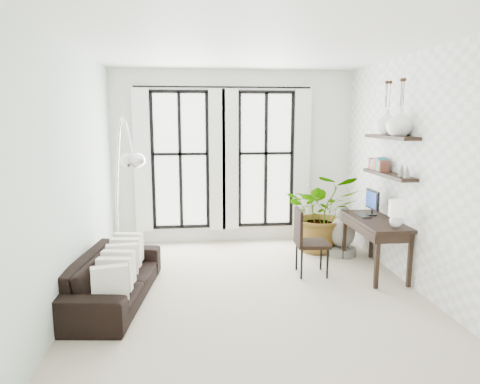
{
  "coord_description": "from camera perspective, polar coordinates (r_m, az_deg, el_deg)",
  "views": [
    {
      "loc": [
        -0.74,
        -5.49,
        2.3
      ],
      "look_at": [
        -0.12,
        0.3,
        1.31
      ],
      "focal_mm": 32.0,
      "sensor_mm": 36.0,
      "label": 1
    }
  ],
  "objects": [
    {
      "name": "floor",
      "position": [
        6.0,
        1.48,
        -12.94
      ],
      "size": [
        5.0,
        5.0,
        0.0
      ],
      "primitive_type": "plane",
      "color": "#B7AC91",
      "rests_on": "ground"
    },
    {
      "name": "ceiling",
      "position": [
        5.61,
        1.63,
        18.84
      ],
      "size": [
        5.0,
        5.0,
        0.0
      ],
      "primitive_type": "plane",
      "color": "white",
      "rests_on": "wall_back"
    },
    {
      "name": "wall_left",
      "position": [
        5.74,
        -21.34,
        1.94
      ],
      "size": [
        0.0,
        5.0,
        5.0
      ],
      "primitive_type": "plane",
      "rotation": [
        1.57,
        0.0,
        1.57
      ],
      "color": "silver",
      "rests_on": "floor"
    },
    {
      "name": "wall_right",
      "position": [
        6.29,
        22.34,
        2.5
      ],
      "size": [
        0.0,
        5.0,
        5.0
      ],
      "primitive_type": "plane",
      "rotation": [
        1.57,
        0.0,
        -1.57
      ],
      "color": "white",
      "rests_on": "floor"
    },
    {
      "name": "wall_back",
      "position": [
        8.05,
        -0.82,
        4.63
      ],
      "size": [
        4.5,
        0.0,
        4.5
      ],
      "primitive_type": "plane",
      "rotation": [
        1.57,
        0.0,
        0.0
      ],
      "color": "white",
      "rests_on": "floor"
    },
    {
      "name": "windows",
      "position": [
        7.97,
        -2.2,
        4.29
      ],
      "size": [
        3.26,
        0.13,
        2.65
      ],
      "color": "white",
      "rests_on": "wall_back"
    },
    {
      "name": "wall_shelves",
      "position": [
        6.7,
        19.14,
        4.18
      ],
      "size": [
        0.25,
        1.3,
        0.6
      ],
      "color": "black",
      "rests_on": "wall_right"
    },
    {
      "name": "sofa",
      "position": [
        5.81,
        -16.54,
        -10.88
      ],
      "size": [
        1.05,
        2.17,
        0.61
      ],
      "primitive_type": "imported",
      "rotation": [
        0.0,
        0.0,
        1.45
      ],
      "color": "black",
      "rests_on": "floor"
    },
    {
      "name": "throw_pillows",
      "position": [
        5.73,
        -15.63,
        -9.07
      ],
      "size": [
        0.4,
        1.52,
        0.4
      ],
      "color": "silver",
      "rests_on": "sofa"
    },
    {
      "name": "plant",
      "position": [
        7.63,
        10.89,
        -2.68
      ],
      "size": [
        1.45,
        1.32,
        1.4
      ],
      "primitive_type": "imported",
      "rotation": [
        0.0,
        0.0,
        -0.2
      ],
      "color": "#2D7228",
      "rests_on": "floor"
    },
    {
      "name": "desk",
      "position": [
        6.71,
        17.7,
        -4.12
      ],
      "size": [
        0.59,
        1.39,
        1.21
      ],
      "color": "black",
      "rests_on": "floor"
    },
    {
      "name": "desk_chair",
      "position": [
        6.46,
        8.81,
        -6.0
      ],
      "size": [
        0.5,
        0.5,
        1.01
      ],
      "rotation": [
        0.0,
        0.0,
        -0.04
      ],
      "color": "black",
      "rests_on": "floor"
    },
    {
      "name": "arc_lamp",
      "position": [
        5.97,
        -15.36,
        4.47
      ],
      "size": [
        0.73,
        1.29,
        2.34
      ],
      "color": "silver",
      "rests_on": "floor"
    },
    {
      "name": "buddha",
      "position": [
        7.54,
        13.49,
        -5.55
      ],
      "size": [
        0.48,
        0.48,
        0.86
      ],
      "color": "gray",
      "rests_on": "floor"
    },
    {
      "name": "vase_a",
      "position": [
        6.41,
        20.51,
        8.71
      ],
      "size": [
        0.37,
        0.37,
        0.38
      ],
      "primitive_type": "imported",
      "color": "white",
      "rests_on": "shelf_upper"
    },
    {
      "name": "vase_b",
      "position": [
        6.77,
        19.0,
        8.81
      ],
      "size": [
        0.37,
        0.37,
        0.38
      ],
      "primitive_type": "imported",
      "color": "white",
      "rests_on": "shelf_upper"
    }
  ]
}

